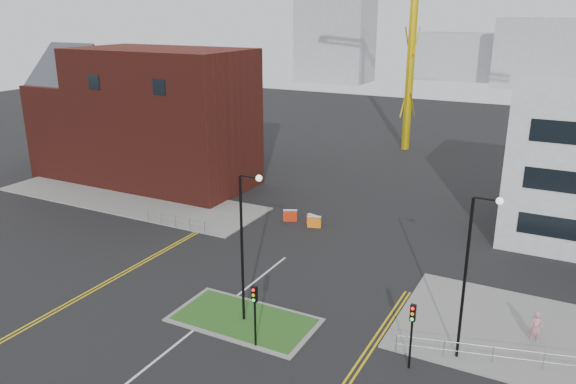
{
  "coord_description": "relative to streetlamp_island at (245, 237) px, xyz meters",
  "views": [
    {
      "loc": [
        17.93,
        -16.81,
        17.55
      ],
      "look_at": [
        -0.02,
        17.53,
        5.0
      ],
      "focal_mm": 35.0,
      "sensor_mm": 36.0,
      "label": 1
    }
  ],
  "objects": [
    {
      "name": "pedestrian",
      "position": [
        15.3,
        5.37,
        -4.43
      ],
      "size": [
        0.72,
        0.47,
        1.97
      ],
      "primitive_type": "imported",
      "rotation": [
        0.0,
        0.0,
        -0.0
      ],
      "color": "#BD7A84",
      "rests_on": "ground"
    },
    {
      "name": "traffic_light_right",
      "position": [
        9.78,
        -0.02,
        -2.85
      ],
      "size": [
        0.28,
        0.33,
        3.65
      ],
      "color": "black",
      "rests_on": "ground"
    },
    {
      "name": "skyline_b",
      "position": [
        7.78,
        122.0,
        2.59
      ],
      "size": [
        24.0,
        12.0,
        16.0
      ],
      "primitive_type": "cube",
      "color": "gray",
      "rests_on": "ground"
    },
    {
      "name": "streetlamp_right_near",
      "position": [
        12.0,
        2.0,
        0.0
      ],
      "size": [
        1.46,
        0.36,
        9.18
      ],
      "color": "black",
      "rests_on": "ground"
    },
    {
      "name": "barrier_mid",
      "position": [
        -5.41,
        16.0,
        -4.87
      ],
      "size": [
        1.25,
        0.86,
        1.01
      ],
      "color": "red",
      "rests_on": "ground"
    },
    {
      "name": "pavement_left",
      "position": [
        -22.22,
        14.0,
        -5.35
      ],
      "size": [
        28.0,
        8.0,
        0.12
      ],
      "primitive_type": "cube",
      "color": "slate",
      "rests_on": "ground"
    },
    {
      "name": "yellow_right_a",
      "position": [
        7.28,
        -2.0,
        -5.41
      ],
      "size": [
        0.12,
        20.0,
        0.01
      ],
      "primitive_type": "cube",
      "color": "gold",
      "rests_on": "ground"
    },
    {
      "name": "skyline_d",
      "position": [
        -10.22,
        132.0,
        0.59
      ],
      "size": [
        30.0,
        12.0,
        12.0
      ],
      "primitive_type": "cube",
      "color": "gray",
      "rests_on": "ground"
    },
    {
      "name": "island_kerb",
      "position": [
        -0.22,
        0.0,
        -5.37
      ],
      "size": [
        8.6,
        4.6,
        0.08
      ],
      "primitive_type": "cube",
      "color": "slate",
      "rests_on": "ground"
    },
    {
      "name": "yellow_left_b",
      "position": [
        -10.92,
        2.0,
        -5.41
      ],
      "size": [
        0.12,
        24.0,
        0.01
      ],
      "primitive_type": "cube",
      "color": "gold",
      "rests_on": "ground"
    },
    {
      "name": "traffic_light_island",
      "position": [
        1.78,
        -2.02,
        -2.85
      ],
      "size": [
        0.28,
        0.33,
        3.65
      ],
      "color": "black",
      "rests_on": "ground"
    },
    {
      "name": "grass_island",
      "position": [
        -0.22,
        0.0,
        -5.35
      ],
      "size": [
        8.0,
        4.0,
        0.12
      ],
      "primitive_type": "cube",
      "color": "#224F1A",
      "rests_on": "ground"
    },
    {
      "name": "brick_building",
      "position": [
        -25.19,
        20.0,
        1.44
      ],
      "size": [
        24.2,
        10.07,
        14.24
      ],
      "color": "#4A1812",
      "rests_on": "ground"
    },
    {
      "name": "barrier_left",
      "position": [
        -3.22,
        16.0,
        -4.91
      ],
      "size": [
        1.16,
        0.66,
        0.93
      ],
      "color": "red",
      "rests_on": "ground"
    },
    {
      "name": "barrier_right",
      "position": [
        -2.92,
        15.64,
        -4.89
      ],
      "size": [
        1.21,
        0.71,
        0.97
      ],
      "color": "orange",
      "rests_on": "ground"
    },
    {
      "name": "skyline_a",
      "position": [
        -42.22,
        112.0,
        5.59
      ],
      "size": [
        18.0,
        12.0,
        22.0
      ],
      "primitive_type": "cube",
      "color": "gray",
      "rests_on": "ground"
    },
    {
      "name": "yellow_left_a",
      "position": [
        -11.22,
        2.0,
        -5.41
      ],
      "size": [
        0.12,
        24.0,
        0.01
      ],
      "primitive_type": "cube",
      "color": "gold",
      "rests_on": "ground"
    },
    {
      "name": "railing_left",
      "position": [
        -13.22,
        10.0,
        -4.67
      ],
      "size": [
        6.05,
        0.05,
        1.1
      ],
      "color": "gray",
      "rests_on": "ground"
    },
    {
      "name": "streetlamp_island",
      "position": [
        0.0,
        0.0,
        0.0
      ],
      "size": [
        1.46,
        0.36,
        9.18
      ],
      "color": "black",
      "rests_on": "ground"
    },
    {
      "name": "centre_line",
      "position": [
        -2.22,
        -6.0,
        -5.41
      ],
      "size": [
        0.15,
        30.0,
        0.01
      ],
      "primitive_type": "cube",
      "color": "silver",
      "rests_on": "ground"
    },
    {
      "name": "yellow_right_b",
      "position": [
        7.58,
        -2.0,
        -5.41
      ],
      "size": [
        0.12,
        20.0,
        0.01
      ],
      "primitive_type": "cube",
      "color": "gold",
      "rests_on": "ground"
    }
  ]
}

